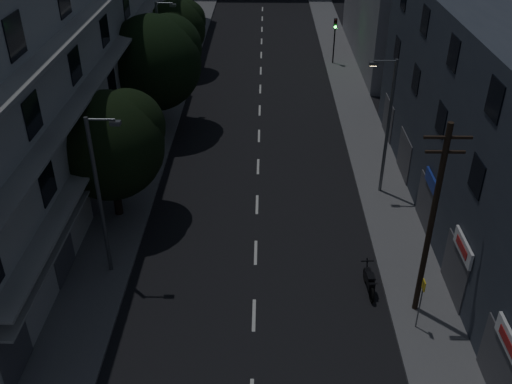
{
  "coord_description": "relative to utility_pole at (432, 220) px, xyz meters",
  "views": [
    {
      "loc": [
        0.4,
        -12.04,
        17.79
      ],
      "look_at": [
        0.0,
        12.0,
        3.0
      ],
      "focal_mm": 40.0,
      "sensor_mm": 36.0,
      "label": 1
    }
  ],
  "objects": [
    {
      "name": "traffic_signal_far_left",
      "position": [
        -13.55,
        31.98,
        -1.77
      ],
      "size": [
        0.28,
        0.37,
        4.1
      ],
      "color": "black",
      "rests_on": "sidewalk_left"
    },
    {
      "name": "traffic_signal_far_right",
      "position": [
        -0.41,
        32.94,
        -1.77
      ],
      "size": [
        0.28,
        0.37,
        4.1
      ],
      "color": "black",
      "rests_on": "sidewalk_right"
    },
    {
      "name": "bus_stop_sign",
      "position": [
        -0.22,
        -1.15,
        -2.98
      ],
      "size": [
        0.06,
        0.35,
        2.52
      ],
      "color": "#595B60",
      "rests_on": "sidewalk_right"
    },
    {
      "name": "building_left",
      "position": [
        -19.12,
        11.07,
        2.13
      ],
      "size": [
        7.0,
        36.0,
        14.0
      ],
      "color": "#A2A29E",
      "rests_on": "ground"
    },
    {
      "name": "motorcycle",
      "position": [
        -1.86,
        1.3,
        -4.33
      ],
      "size": [
        0.61,
        2.11,
        1.35
      ],
      "rotation": [
        0.0,
        0.0,
        0.05
      ],
      "color": "black",
      "rests_on": "ground"
    },
    {
      "name": "sidewalk_left",
      "position": [
        -14.64,
        18.07,
        -4.79
      ],
      "size": [
        3.0,
        90.0,
        0.15
      ],
      "primitive_type": "cube",
      "color": "#565659",
      "rests_on": "ground"
    },
    {
      "name": "sidewalk_right",
      "position": [
        0.36,
        18.07,
        -4.79
      ],
      "size": [
        3.0,
        90.0,
        0.15
      ],
      "primitive_type": "cube",
      "color": "#565659",
      "rests_on": "ground"
    },
    {
      "name": "utility_pole",
      "position": [
        0.0,
        0.0,
        0.0
      ],
      "size": [
        1.8,
        0.24,
        9.0
      ],
      "color": "black",
      "rests_on": "sidewalk_right"
    },
    {
      "name": "street_lamp_right",
      "position": [
        0.02,
        10.04,
        -0.27
      ],
      "size": [
        1.51,
        0.25,
        8.0
      ],
      "color": "#575B5E",
      "rests_on": "sidewalk_right"
    },
    {
      "name": "lane_markings",
      "position": [
        -7.14,
        24.32,
        -4.86
      ],
      "size": [
        0.15,
        60.5,
        0.01
      ],
      "color": "beige",
      "rests_on": "ground"
    },
    {
      "name": "tree_far",
      "position": [
        -14.45,
        30.53,
        -0.77
      ],
      "size": [
        5.09,
        5.09,
        6.3
      ],
      "color": "black",
      "rests_on": "sidewalk_left"
    },
    {
      "name": "street_lamp_left_far",
      "position": [
        -14.43,
        22.35,
        -0.27
      ],
      "size": [
        1.51,
        0.25,
        8.0
      ],
      "color": "slate",
      "rests_on": "sidewalk_left"
    },
    {
      "name": "tree_mid",
      "position": [
        -14.29,
        18.73,
        0.31
      ],
      "size": [
        6.54,
        6.54,
        8.05
      ],
      "color": "black",
      "rests_on": "sidewalk_left"
    },
    {
      "name": "street_lamp_left_near",
      "position": [
        -13.99,
        2.46,
        -0.27
      ],
      "size": [
        1.51,
        0.25,
        8.0
      ],
      "color": "#55585C",
      "rests_on": "sidewalk_left"
    },
    {
      "name": "ground",
      "position": [
        -7.14,
        18.07,
        -4.87
      ],
      "size": [
        160.0,
        160.0,
        0.0
      ],
      "primitive_type": "plane",
      "color": "black",
      "rests_on": "ground"
    },
    {
      "name": "building_right",
      "position": [
        4.85,
        7.07,
        0.63
      ],
      "size": [
        6.19,
        28.0,
        11.0
      ],
      "color": "#2D333D",
      "rests_on": "ground"
    },
    {
      "name": "tree_near",
      "position": [
        -14.74,
        7.39,
        -0.28
      ],
      "size": [
        5.75,
        5.75,
        7.1
      ],
      "color": "black",
      "rests_on": "sidewalk_left"
    }
  ]
}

